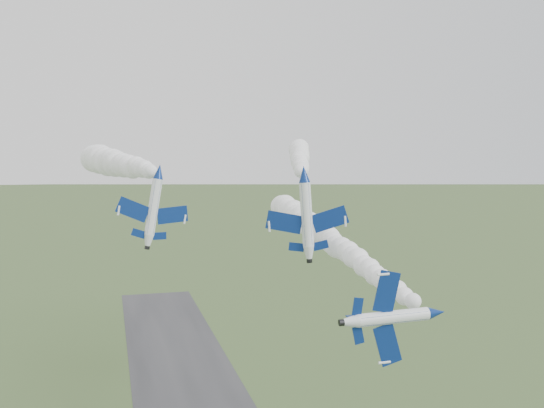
{
  "coord_description": "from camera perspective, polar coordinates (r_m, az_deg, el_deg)",
  "views": [
    {
      "loc": [
        -15.81,
        -60.33,
        50.83
      ],
      "look_at": [
        5.84,
        19.51,
        43.9
      ],
      "focal_mm": 40.0,
      "sensor_mm": 36.0,
      "label": 1
    }
  ],
  "objects": [
    {
      "name": "jet_lead",
      "position": [
        64.37,
        15.26,
        -9.86
      ],
      "size": [
        3.03,
        11.41,
        9.43
      ],
      "rotation": [
        0.0,
        1.54,
        -0.02
      ],
      "color": "white"
    },
    {
      "name": "jet_pair_left",
      "position": [
        81.12,
        -10.57,
        3.04
      ],
      "size": [
        9.49,
        11.4,
        3.1
      ],
      "rotation": [
        0.0,
        0.17,
        0.14
      ],
      "color": "white"
    },
    {
      "name": "smoke_trail_jet_pair_left",
      "position": [
        109.19,
        -14.31,
        3.71
      ],
      "size": [
        13.15,
        53.39,
        5.75
      ],
      "primitive_type": null,
      "rotation": [
        0.0,
        0.0,
        0.14
      ],
      "color": "white"
    },
    {
      "name": "jet_pair_right",
      "position": [
        85.74,
        3.04,
        2.86
      ],
      "size": [
        11.8,
        13.8,
        3.48
      ],
      "rotation": [
        0.0,
        -0.07,
        -0.25
      ],
      "color": "white"
    },
    {
      "name": "smoke_trail_jet_pair_right",
      "position": [
        125.03,
        2.63,
        4.4
      ],
      "size": [
        22.38,
        69.85,
        4.72
      ],
      "primitive_type": null,
      "rotation": [
        0.0,
        0.0,
        -0.25
      ],
      "color": "white"
    },
    {
      "name": "smoke_trail_jet_lead",
      "position": [
        97.16,
        5.22,
        -3.2
      ],
      "size": [
        6.19,
        67.96,
        4.82
      ],
      "primitive_type": null,
      "rotation": [
        0.0,
        0.0,
        -0.02
      ],
      "color": "white"
    }
  ]
}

